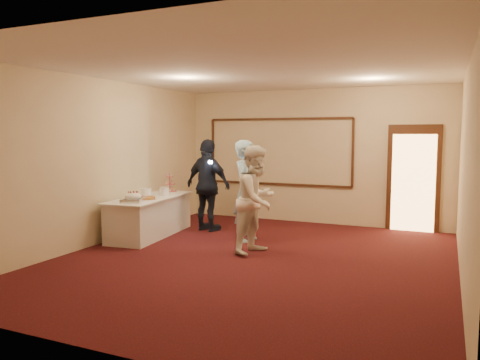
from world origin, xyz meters
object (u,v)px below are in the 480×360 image
Objects in this scene: buffet_table at (150,216)px; plate_stack_b at (164,191)px; man at (247,191)px; plate_stack_a at (146,192)px; cupcake_stand at (170,184)px; pavlova_tray at (133,198)px; guest at (208,185)px; tart at (148,198)px; woman at (257,200)px.

plate_stack_b reaches higher than buffet_table.
plate_stack_a is at bearing 103.06° from man.
pavlova_tray is at bearing -81.03° from cupcake_stand.
tart is at bearing 77.56° from guest.
buffet_table is 0.57m from plate_stack_b.
cupcake_stand is 1.38× the size of tart.
tart is 0.16× the size of man.
pavlova_tray is at bearing 110.14° from woman.
woman is (2.56, -1.32, -0.02)m from cupcake_stand.
plate_stack_b is at bearing 54.47° from guest.
pavlova_tray is 0.37m from tart.
plate_stack_b is at bearing 85.30° from woman.
pavlova_tray reaches higher than tart.
pavlova_tray is at bearing -90.40° from plate_stack_b.
guest reaches higher than plate_stack_b.
guest is (0.69, 0.59, 0.10)m from plate_stack_b.
cupcake_stand is (-0.12, 0.92, 0.54)m from buffet_table.
buffet_table is 2.52m from woman.
pavlova_tray is 2.10m from man.
plate_stack_a is 2.05m from man.
woman is 0.95× the size of guest.
plate_stack_a is at bearing -88.57° from cupcake_stand.
plate_stack_a is 0.36m from plate_stack_b.
pavlova_tray is 1.75m from guest.
cupcake_stand is 0.69m from plate_stack_b.
plate_stack_a is 0.50m from tart.
plate_stack_a is 0.11× the size of woman.
man is at bearing 2.56° from plate_stack_b.
man is at bearing 31.56° from pavlova_tray.
guest is at bearing 40.42° from plate_stack_b.
plate_stack_a is at bearing 107.56° from pavlova_tray.
plate_stack_b is (0.15, 0.30, 0.47)m from buffet_table.
cupcake_stand is 0.90m from plate_stack_a.
guest reaches higher than buffet_table.
woman is 2.05m from guest.
plate_stack_a reaches higher than plate_stack_b.
man is (1.71, 0.74, 0.15)m from tart.
plate_stack_b is 0.11× the size of man.
man is (2.02, 0.35, 0.09)m from plate_stack_a.
buffet_table is 1.08m from cupcake_stand.
cupcake_stand is at bearing 11.61° from guest.
cupcake_stand is 1.33m from tart.
man is at bearing 45.66° from woman.
guest is (-1.09, 0.51, 0.00)m from man.
buffet_table is at bearing -16.98° from plate_stack_a.
woman is at bearing 155.31° from guest.
tart is 1.40m from guest.
plate_stack_b is at bearing 47.51° from plate_stack_a.
tart is (0.21, -0.36, 0.41)m from buffet_table.
buffet_table is 1.29× the size of woman.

